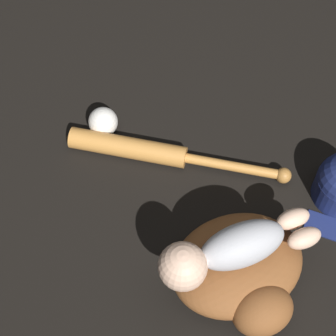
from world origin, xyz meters
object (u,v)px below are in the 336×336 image
baseball_glove (241,272)px  baseball_bat (150,151)px  baby_figure (228,250)px  baseball (103,122)px

baseball_glove → baseball_bat: bearing=-82.1°
baseball_glove → baseball_bat: baseball_glove is taller
baby_figure → baseball_bat: size_ratio=0.75×
baseball_glove → baby_figure: size_ratio=0.84×
baby_figure → baseball_bat: 0.40m
baby_figure → baseball: 0.53m
baseball_bat → baseball: size_ratio=6.19×
baseball_bat → baseball: (0.08, -0.13, 0.01)m
baseball_bat → baseball: bearing=-58.5°
baby_figure → baseball_bat: bearing=-86.6°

